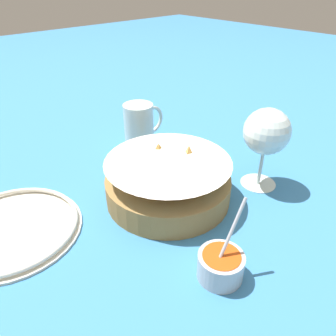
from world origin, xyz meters
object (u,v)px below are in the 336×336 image
Objects in this scene: food_basket at (168,181)px; wine_glass at (267,134)px; beer_mug at (140,127)px; side_plate at (11,228)px; sauce_cup at (221,265)px.

wine_glass is (0.17, -0.09, 0.08)m from food_basket.
side_plate is at bearing -164.39° from beer_mug.
wine_glass is 0.71× the size of side_plate.
side_plate is at bearing 157.00° from food_basket.
beer_mug is (-0.07, 0.31, -0.07)m from wine_glass.
wine_glass is 1.45× the size of beer_mug.
wine_glass is (0.25, 0.10, 0.09)m from sauce_cup.
side_plate is (-0.19, 0.30, -0.02)m from sauce_cup.
food_basket is 1.02× the size of side_plate.
sauce_cup is at bearing -58.19° from side_plate.
sauce_cup is 0.75× the size of wine_glass.
wine_glass is at bearing -77.18° from beer_mug.
food_basket is at bearing -23.00° from side_plate.
food_basket reaches higher than side_plate.
beer_mug is 0.49× the size of side_plate.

